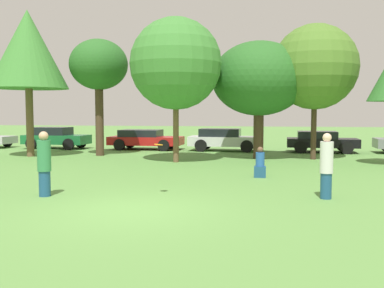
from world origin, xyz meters
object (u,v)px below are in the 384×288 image
(person_catcher, at_px, (326,166))
(tree_2, at_px, (176,64))
(person_thrower, at_px, (44,164))
(bystander_sitting, at_px, (260,165))
(parked_car_black, at_px, (321,141))
(tree_0, at_px, (28,50))
(parked_car_white, at_px, (224,139))
(parked_car_green, at_px, (55,137))
(tree_3, at_px, (259,79))
(parked_car_red, at_px, (145,139))
(tree_1, at_px, (99,66))
(frisbee, at_px, (159,145))
(tree_4, at_px, (315,67))

(person_catcher, xyz_separation_m, tree_2, (-5.57, 7.72, 3.56))
(tree_2, bearing_deg, person_thrower, -102.63)
(bystander_sitting, xyz_separation_m, parked_car_black, (3.33, 10.22, 0.20))
(tree_0, bearing_deg, person_thrower, -58.97)
(tree_2, bearing_deg, parked_car_white, 74.93)
(tree_0, bearing_deg, parked_car_green, 101.81)
(tree_3, relative_size, parked_car_white, 1.33)
(parked_car_red, bearing_deg, tree_3, -28.68)
(tree_0, xyz_separation_m, tree_1, (3.36, 1.00, -0.77))
(person_thrower, distance_m, tree_2, 9.49)
(person_thrower, bearing_deg, parked_car_black, 51.68)
(person_thrower, bearing_deg, tree_2, 70.78)
(tree_3, bearing_deg, tree_1, 178.86)
(tree_1, bearing_deg, tree_0, -163.46)
(person_thrower, relative_size, tree_0, 0.24)
(person_thrower, relative_size, frisbee, 7.42)
(tree_4, distance_m, parked_car_black, 5.46)
(tree_0, bearing_deg, parked_car_black, 17.47)
(parked_car_green, bearing_deg, tree_4, -11.92)
(tree_2, height_order, parked_car_black, tree_2)
(tree_0, distance_m, tree_2, 8.08)
(tree_3, bearing_deg, bystander_sitting, -88.81)
(person_thrower, relative_size, tree_2, 0.27)
(bystander_sitting, bearing_deg, parked_car_white, 101.91)
(tree_2, relative_size, tree_4, 1.01)
(tree_0, relative_size, tree_1, 1.23)
(frisbee, xyz_separation_m, bystander_sitting, (2.70, 3.92, -0.96))
(tree_1, distance_m, parked_car_green, 6.99)
(tree_4, distance_m, parked_car_white, 7.14)
(tree_1, relative_size, parked_car_red, 1.35)
(parked_car_green, bearing_deg, parked_car_black, 2.33)
(parked_car_green, xyz_separation_m, parked_car_red, (5.69, 0.23, -0.05))
(person_catcher, bearing_deg, person_thrower, -0.00)
(parked_car_green, xyz_separation_m, parked_car_black, (16.05, -0.03, -0.05))
(parked_car_white, xyz_separation_m, parked_car_black, (5.50, -0.06, -0.05))
(frisbee, relative_size, tree_0, 0.03)
(tree_2, bearing_deg, tree_0, 170.34)
(frisbee, height_order, tree_0, tree_0)
(bystander_sitting, xyz_separation_m, tree_1, (-8.36, 6.48, 4.21))
(bystander_sitting, height_order, parked_car_green, parked_car_green)
(parked_car_black, bearing_deg, parked_car_green, -177.67)
(parked_car_red, xyz_separation_m, parked_car_white, (4.86, -0.20, 0.05))
(tree_4, distance_m, parked_car_green, 16.14)
(frisbee, height_order, tree_1, tree_1)
(person_catcher, distance_m, parked_car_white, 14.41)
(parked_car_green, bearing_deg, person_thrower, -62.20)
(tree_1, bearing_deg, tree_4, -0.67)
(tree_0, height_order, parked_car_white, tree_0)
(person_catcher, xyz_separation_m, tree_1, (-10.11, 10.07, 3.78))
(person_thrower, bearing_deg, tree_0, 114.44)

